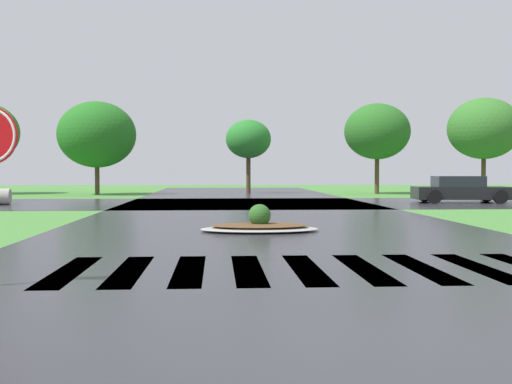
# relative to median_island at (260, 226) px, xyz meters

# --- Properties ---
(ground_plane) EXTENTS (120.00, 120.00, 0.10)m
(ground_plane) POSITION_rel_median_island_xyz_m (0.32, -11.09, -0.19)
(ground_plane) COLOR #478438
(asphalt_roadway) EXTENTS (11.21, 80.00, 0.01)m
(asphalt_roadway) POSITION_rel_median_island_xyz_m (0.32, -1.09, -0.14)
(asphalt_roadway) COLOR #2B2B30
(asphalt_roadway) RESTS_ON ground
(asphalt_cross_road) EXTENTS (90.00, 10.09, 0.01)m
(asphalt_cross_road) POSITION_rel_median_island_xyz_m (0.32, 13.37, -0.14)
(asphalt_cross_road) COLOR #2B2B30
(asphalt_cross_road) RESTS_ON ground
(crosswalk_stripes) EXTENTS (7.65, 3.13, 0.01)m
(crosswalk_stripes) POSITION_rel_median_island_xyz_m (0.32, -6.09, -0.14)
(crosswalk_stripes) COLOR white
(crosswalk_stripes) RESTS_ON ground
(median_island) EXTENTS (2.95, 1.70, 0.68)m
(median_island) POSITION_rel_median_island_xyz_m (0.00, 0.00, 0.00)
(median_island) COLOR #9E9B93
(median_island) RESTS_ON ground
(car_dark_suv) EXTENTS (4.50, 2.47, 1.24)m
(car_dark_suv) POSITION_rel_median_island_xyz_m (10.29, 13.34, 0.45)
(car_dark_suv) COLOR black
(car_dark_suv) RESTS_ON ground
(background_treeline) EXTENTS (42.82, 6.72, 6.06)m
(background_treeline) POSITION_rel_median_island_xyz_m (-4.08, 24.38, 3.73)
(background_treeline) COLOR #4C3823
(background_treeline) RESTS_ON ground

